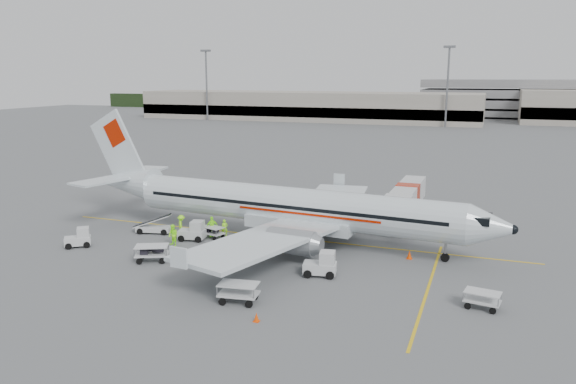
# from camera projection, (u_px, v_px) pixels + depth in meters

# --- Properties ---
(ground) EXTENTS (360.00, 360.00, 0.00)m
(ground) POSITION_uv_depth(u_px,v_px,m) (280.00, 237.00, 50.92)
(ground) COLOR #56595B
(stripe_lead) EXTENTS (44.00, 0.20, 0.01)m
(stripe_lead) POSITION_uv_depth(u_px,v_px,m) (280.00, 237.00, 50.92)
(stripe_lead) COLOR yellow
(stripe_lead) RESTS_ON ground
(stripe_cross) EXTENTS (0.20, 20.00, 0.01)m
(stripe_cross) POSITION_uv_depth(u_px,v_px,m) (428.00, 287.00, 38.89)
(stripe_cross) COLOR yellow
(stripe_cross) RESTS_ON ground
(terminal_west) EXTENTS (110.00, 22.00, 9.00)m
(terminal_west) POSITION_uv_depth(u_px,v_px,m) (307.00, 106.00, 182.97)
(terminal_west) COLOR gray
(terminal_west) RESTS_ON ground
(parking_garage) EXTENTS (62.00, 24.00, 14.00)m
(parking_garage) POSITION_uv_depth(u_px,v_px,m) (518.00, 97.00, 188.36)
(parking_garage) COLOR slate
(parking_garage) RESTS_ON ground
(treeline) EXTENTS (300.00, 3.00, 6.00)m
(treeline) POSITION_uv_depth(u_px,v_px,m) (444.00, 106.00, 211.33)
(treeline) COLOR black
(treeline) RESTS_ON ground
(mast_west) EXTENTS (3.20, 1.20, 22.00)m
(mast_west) POSITION_uv_depth(u_px,v_px,m) (207.00, 86.00, 180.61)
(mast_west) COLOR slate
(mast_west) RESTS_ON ground
(mast_center) EXTENTS (3.20, 1.20, 22.00)m
(mast_center) POSITION_uv_depth(u_px,v_px,m) (447.00, 87.00, 155.57)
(mast_center) COLOR slate
(mast_center) RESTS_ON ground
(aircraft) EXTENTS (42.04, 34.31, 10.87)m
(aircraft) POSITION_uv_depth(u_px,v_px,m) (292.00, 181.00, 48.65)
(aircraft) COLOR silver
(aircraft) RESTS_ON ground
(jet_bridge) EXTENTS (2.93, 14.77, 3.87)m
(jet_bridge) POSITION_uv_depth(u_px,v_px,m) (407.00, 204.00, 55.56)
(jet_bridge) COLOR silver
(jet_bridge) RESTS_ON ground
(belt_loader) EXTENTS (4.51, 2.47, 2.31)m
(belt_loader) POSITION_uv_depth(u_px,v_px,m) (154.00, 221.00, 52.06)
(belt_loader) COLOR silver
(belt_loader) RESTS_ON ground
(tug_fore) EXTENTS (2.60, 1.78, 1.85)m
(tug_fore) POSITION_uv_depth(u_px,v_px,m) (320.00, 264.00, 40.99)
(tug_fore) COLOR silver
(tug_fore) RESTS_ON ground
(tug_mid) EXTENTS (2.49, 1.69, 1.77)m
(tug_mid) POSITION_uv_depth(u_px,v_px,m) (192.00, 231.00, 49.83)
(tug_mid) COLOR silver
(tug_mid) RESTS_ON ground
(tug_aft) EXTENTS (2.44, 2.27, 1.65)m
(tug_aft) POSITION_uv_depth(u_px,v_px,m) (77.00, 237.00, 47.92)
(tug_aft) COLOR silver
(tug_aft) RESTS_ON ground
(cart_loaded_a) EXTENTS (2.30, 1.75, 1.06)m
(cart_loaded_a) POSITION_uv_depth(u_px,v_px,m) (213.00, 232.00, 50.56)
(cart_loaded_a) COLOR silver
(cart_loaded_a) RESTS_ON ground
(cart_loaded_b) EXTENTS (2.93, 2.41, 1.32)m
(cart_loaded_b) POSITION_uv_depth(u_px,v_px,m) (152.00, 253.00, 44.16)
(cart_loaded_b) COLOR silver
(cart_loaded_b) RESTS_ON ground
(cart_empty_a) EXTENTS (2.72, 1.82, 1.33)m
(cart_empty_a) POSITION_uv_depth(u_px,v_px,m) (239.00, 293.00, 36.16)
(cart_empty_a) COLOR silver
(cart_empty_a) RESTS_ON ground
(cart_empty_b) EXTENTS (2.35, 1.63, 1.13)m
(cart_empty_b) POSITION_uv_depth(u_px,v_px,m) (482.00, 300.00, 35.26)
(cart_empty_b) COLOR silver
(cart_empty_b) RESTS_ON ground
(cone_nose) EXTENTS (0.44, 0.44, 0.71)m
(cone_nose) POSITION_uv_depth(u_px,v_px,m) (409.00, 255.00, 44.87)
(cone_nose) COLOR #FF4402
(cone_nose) RESTS_ON ground
(cone_port) EXTENTS (0.40, 0.40, 0.65)m
(cone_port) POSITION_uv_depth(u_px,v_px,m) (329.00, 197.00, 66.15)
(cone_port) COLOR #FF4402
(cone_port) RESTS_ON ground
(cone_stbd) EXTENTS (0.36, 0.36, 0.59)m
(cone_stbd) POSITION_uv_depth(u_px,v_px,m) (256.00, 317.00, 33.45)
(cone_stbd) COLOR #FF4402
(cone_stbd) RESTS_ON ground
(crew_a) EXTENTS (0.69, 0.60, 1.58)m
(crew_a) POSITION_uv_depth(u_px,v_px,m) (225.00, 228.00, 51.01)
(crew_a) COLOR #8DEE19
(crew_a) RESTS_ON ground
(crew_b) EXTENTS (1.10, 0.98, 1.86)m
(crew_b) POSITION_uv_depth(u_px,v_px,m) (173.00, 235.00, 48.21)
(crew_b) COLOR #8DEE19
(crew_b) RESTS_ON ground
(crew_c) EXTENTS (1.27, 1.40, 1.89)m
(crew_c) POSITION_uv_depth(u_px,v_px,m) (181.00, 225.00, 51.39)
(crew_c) COLOR #8DEE19
(crew_c) RESTS_ON ground
(crew_d) EXTENTS (1.14, 1.05, 1.87)m
(crew_d) POSITION_uv_depth(u_px,v_px,m) (212.00, 226.00, 50.98)
(crew_d) COLOR #8DEE19
(crew_d) RESTS_ON ground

